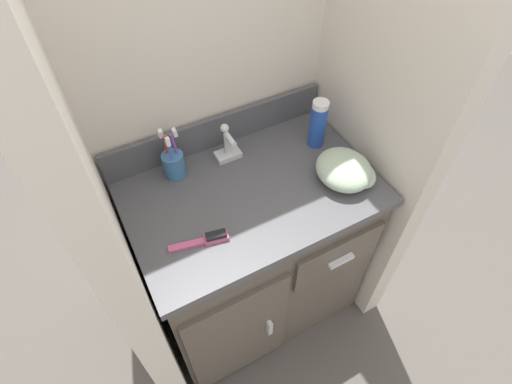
{
  "coord_description": "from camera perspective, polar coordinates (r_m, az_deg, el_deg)",
  "views": [
    {
      "loc": [
        -0.4,
        -0.77,
        1.82
      ],
      "look_at": [
        0.0,
        -0.03,
        0.83
      ],
      "focal_mm": 28.0,
      "sensor_mm": 36.0,
      "label": 1
    }
  ],
  "objects": [
    {
      "name": "vanity",
      "position": [
        1.64,
        -0.44,
        -8.79
      ],
      "size": [
        0.84,
        0.56,
        0.81
      ],
      "color": "brown",
      "rests_on": "ground_plane"
    },
    {
      "name": "hand_towel",
      "position": [
        1.36,
        12.85,
        3.04
      ],
      "size": [
        0.19,
        0.2,
        0.09
      ],
      "color": "#A8BCA3",
      "rests_on": "vanity"
    },
    {
      "name": "wall_right",
      "position": [
        1.37,
        17.62,
        15.3
      ],
      "size": [
        0.08,
        0.62,
        2.2
      ],
      "primitive_type": "cube",
      "color": "beige",
      "rests_on": "ground_plane"
    },
    {
      "name": "wall_left",
      "position": [
        1.05,
        -23.74,
        1.22
      ],
      "size": [
        0.08,
        0.62,
        2.2
      ],
      "primitive_type": "cube",
      "color": "beige",
      "rests_on": "ground_plane"
    },
    {
      "name": "ground_plane",
      "position": [
        2.01,
        -0.38,
        -15.13
      ],
      "size": [
        6.0,
        6.0,
        0.0
      ],
      "primitive_type": "plane",
      "color": "#4C4742"
    },
    {
      "name": "backsplash",
      "position": [
        1.45,
        -5.51,
        8.7
      ],
      "size": [
        0.84,
        0.02,
        0.12
      ],
      "color": "#4C4C51",
      "rests_on": "vanity"
    },
    {
      "name": "sink_faucet",
      "position": [
        1.41,
        -4.08,
        6.45
      ],
      "size": [
        0.09,
        0.09,
        0.14
      ],
      "color": "silver",
      "rests_on": "vanity"
    },
    {
      "name": "shaving_cream_can",
      "position": [
        1.44,
        8.84,
        9.6
      ],
      "size": [
        0.06,
        0.06,
        0.19
      ],
      "color": "#234CB2",
      "rests_on": "vanity"
    },
    {
      "name": "hairbrush",
      "position": [
        1.2,
        -6.96,
        -6.73
      ],
      "size": [
        0.18,
        0.06,
        0.03
      ],
      "rotation": [
        0.0,
        0.0,
        -0.21
      ],
      "color": "#C1517F",
      "rests_on": "vanity"
    },
    {
      "name": "wall_back",
      "position": [
        1.37,
        -7.32,
        17.28
      ],
      "size": [
        1.02,
        0.08,
        2.2
      ],
      "primitive_type": "cube",
      "color": "beige",
      "rests_on": "ground_plane"
    },
    {
      "name": "toothbrush_cup",
      "position": [
        1.37,
        -11.68,
        4.04
      ],
      "size": [
        0.07,
        0.07,
        0.19
      ],
      "color": "teal",
      "rests_on": "vanity"
    }
  ]
}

